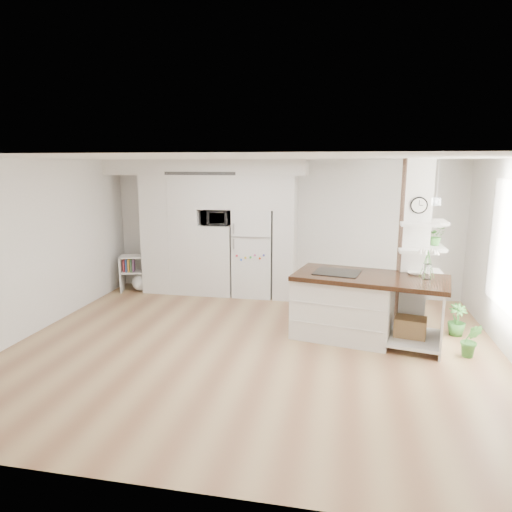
# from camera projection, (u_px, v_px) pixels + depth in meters

# --- Properties ---
(floor) EXTENTS (7.00, 6.00, 0.01)m
(floor) POSITION_uv_depth(u_px,v_px,m) (253.00, 348.00, 6.61)
(floor) COLOR tan
(floor) RESTS_ON ground
(room) EXTENTS (7.04, 6.04, 2.72)m
(room) POSITION_uv_depth(u_px,v_px,m) (253.00, 221.00, 6.24)
(room) COLOR white
(room) RESTS_ON ground
(cabinet_wall) EXTENTS (4.00, 0.71, 2.70)m
(cabinet_wall) POSITION_uv_depth(u_px,v_px,m) (209.00, 220.00, 9.15)
(cabinet_wall) COLOR white
(cabinet_wall) RESTS_ON floor
(refrigerator) EXTENTS (0.78, 0.69, 1.75)m
(refrigerator) POSITION_uv_depth(u_px,v_px,m) (254.00, 253.00, 9.11)
(refrigerator) COLOR white
(refrigerator) RESTS_ON floor
(column) EXTENTS (0.69, 0.90, 2.70)m
(column) POSITION_uv_depth(u_px,v_px,m) (420.00, 248.00, 6.97)
(column) COLOR silver
(column) RESTS_ON floor
(pendant_light) EXTENTS (0.12, 0.12, 0.10)m
(pendant_light) POSITION_uv_depth(u_px,v_px,m) (381.00, 203.00, 6.01)
(pendant_light) COLOR white
(pendant_light) RESTS_ON room
(kitchen_island) EXTENTS (2.38, 1.47, 1.57)m
(kitchen_island) POSITION_uv_depth(u_px,v_px,m) (351.00, 305.00, 6.94)
(kitchen_island) COLOR white
(kitchen_island) RESTS_ON floor
(bookshelf) EXTENTS (0.71, 0.53, 0.75)m
(bookshelf) POSITION_uv_depth(u_px,v_px,m) (138.00, 276.00, 9.52)
(bookshelf) COLOR white
(bookshelf) RESTS_ON floor
(floor_plant_a) EXTENTS (0.29, 0.25, 0.49)m
(floor_plant_a) POSITION_uv_depth(u_px,v_px,m) (471.00, 340.00, 6.25)
(floor_plant_a) COLOR #3D8334
(floor_plant_a) RESTS_ON floor
(floor_plant_b) EXTENTS (0.32, 0.32, 0.49)m
(floor_plant_b) POSITION_uv_depth(u_px,v_px,m) (457.00, 320.00, 7.06)
(floor_plant_b) COLOR #3D8334
(floor_plant_b) RESTS_ON floor
(microwave) EXTENTS (0.54, 0.37, 0.30)m
(microwave) POSITION_uv_depth(u_px,v_px,m) (217.00, 218.00, 9.06)
(microwave) COLOR #2D2D2D
(microwave) RESTS_ON cabinet_wall
(shelf_plant) EXTENTS (0.27, 0.23, 0.30)m
(shelf_plant) POSITION_uv_depth(u_px,v_px,m) (436.00, 236.00, 7.05)
(shelf_plant) COLOR #3D8334
(shelf_plant) RESTS_ON column
(decor_bowl) EXTENTS (0.22, 0.22, 0.05)m
(decor_bowl) POSITION_uv_depth(u_px,v_px,m) (415.00, 274.00, 6.84)
(decor_bowl) COLOR white
(decor_bowl) RESTS_ON column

